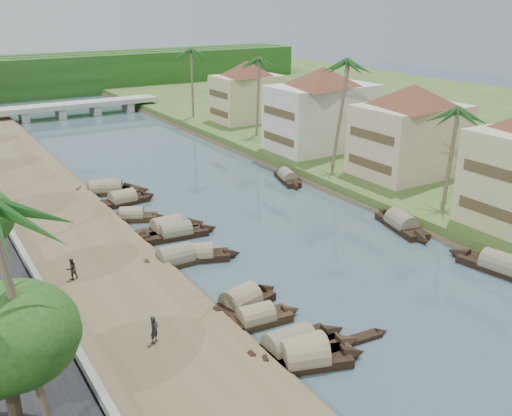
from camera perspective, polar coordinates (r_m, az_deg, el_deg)
ground at (r=42.87m, az=9.30°, el=-6.75°), size 220.00×220.00×0.00m
left_bank at (r=52.86m, az=-19.06°, el=-1.85°), size 10.00×180.00×0.80m
right_bank at (r=68.48m, az=10.55°, el=4.05°), size 16.00×180.00×1.20m
retaining_wall at (r=51.91m, az=-23.65°, el=-1.74°), size 0.40×180.00×1.10m
treeline at (r=131.86m, az=-20.80°, el=12.28°), size 120.00×14.00×8.00m
bridge at (r=105.13m, az=-17.41°, el=9.69°), size 28.00×4.00×2.40m
building_mid at (r=63.71m, az=15.16°, el=7.62°), size 14.11×14.11×9.70m
building_far at (r=73.12m, az=6.61°, el=9.93°), size 15.59×15.59×10.20m
building_distant at (r=90.04m, az=-0.90°, el=11.65°), size 12.62×12.62×9.20m
sampan_1 at (r=32.88m, az=4.90°, el=-14.80°), size 7.47×3.91×2.18m
sampan_2 at (r=33.33m, az=4.71°, el=-14.26°), size 7.91×2.47×2.07m
sampan_3 at (r=33.85m, az=3.36°, el=-13.62°), size 8.23×1.98×2.21m
sampan_4 at (r=36.31m, az=-0.03°, el=-11.04°), size 6.61×2.03×1.90m
sampan_5 at (r=38.06m, az=-1.54°, el=-9.44°), size 7.08×3.31×2.21m
sampan_6 at (r=44.42m, az=-8.06°, el=-5.09°), size 7.51×2.03×2.24m
sampan_7 at (r=44.90m, az=-5.91°, el=-4.71°), size 7.08×3.96×1.92m
sampan_8 at (r=50.15m, az=-8.86°, el=-2.10°), size 7.41×2.10×2.28m
sampan_9 at (r=49.18m, az=-8.03°, el=-2.53°), size 7.83×2.32×1.98m
sampan_10 at (r=53.68m, az=-12.29°, el=-0.83°), size 6.21×4.03×1.80m
sampan_11 at (r=58.17m, az=-13.18°, el=0.76°), size 7.35×2.19×2.10m
sampan_12 at (r=61.65m, az=-14.63°, el=1.74°), size 8.75×5.34×2.14m
sampan_13 at (r=61.86m, az=-15.13°, el=1.76°), size 8.10×2.77×2.18m
sampan_14 at (r=46.43m, az=23.52°, el=-5.52°), size 3.39×9.56×2.27m
sampan_15 at (r=52.23m, az=14.33°, el=-1.59°), size 3.67×8.63×2.26m
sampan_16 at (r=63.94m, az=3.16°, el=3.03°), size 3.43×7.58×1.88m
canoe_1 at (r=35.42m, az=10.05°, el=-12.85°), size 4.64×1.14×0.74m
canoe_2 at (r=50.57m, az=-11.57°, el=-2.48°), size 4.88×1.54×0.70m
palm_1 at (r=54.39m, az=19.30°, el=9.06°), size 3.20×3.20×10.33m
palm_2 at (r=63.76m, az=8.37°, el=14.05°), size 3.20×3.20×13.27m
palm_3 at (r=79.36m, az=0.11°, el=14.54°), size 3.20×3.20×12.03m
palm_4 at (r=22.64m, az=-23.21°, el=-0.00°), size 3.20×3.20×12.46m
palm_7 at (r=92.76m, az=-6.54°, el=15.30°), size 3.20×3.20×12.15m
tree_1 at (r=26.07m, az=-24.04°, el=-11.94°), size 5.35×5.35×6.99m
tree_6 at (r=77.60m, az=8.78°, el=10.14°), size 4.15×4.15×6.62m
person_near at (r=33.50m, az=-10.14°, el=-11.86°), size 0.72×0.67×1.66m
person_far at (r=41.90m, az=-17.95°, el=-5.80°), size 0.85×0.73×1.54m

